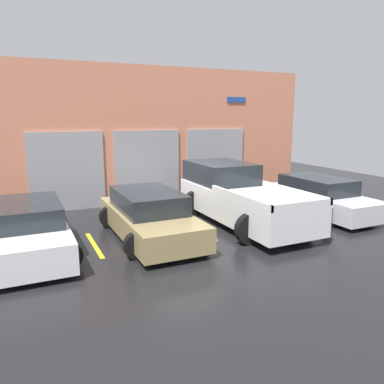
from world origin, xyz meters
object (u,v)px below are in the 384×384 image
object	(u,v)px
sedan_white	(29,230)
sedan_side	(318,197)
van_right	(149,216)
pickup_truck	(238,196)

from	to	relation	value
sedan_white	sedan_side	size ratio (longest dim) A/B	0.96
van_right	sedan_white	bearing A→B (deg)	-179.91
sedan_side	van_right	bearing A→B (deg)	179.99
pickup_truck	sedan_side	distance (m)	3.18
pickup_truck	sedan_white	distance (m)	6.33
pickup_truck	sedan_white	size ratio (longest dim) A/B	1.26
sedan_side	sedan_white	bearing A→B (deg)	-179.98
sedan_side	van_right	distance (m)	6.32
sedan_side	pickup_truck	bearing A→B (deg)	174.40
pickup_truck	sedan_side	world-z (taller)	pickup_truck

